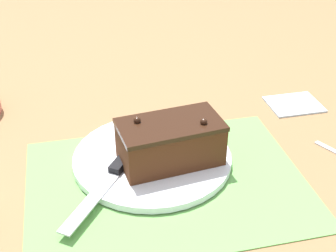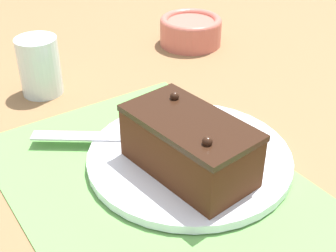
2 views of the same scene
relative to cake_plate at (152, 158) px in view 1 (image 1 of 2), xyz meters
The scene contains 6 objects.
ground_plane 0.07m from the cake_plate, 100.35° to the left, with size 3.00×3.00×0.00m, color olive.
placemat_woven 0.07m from the cake_plate, 100.35° to the left, with size 0.46×0.34×0.00m, color #609E4C.
cake_plate is the anchor object (origin of this frame).
chocolate_cake 0.06m from the cake_plate, 140.97° to the left, with size 0.18×0.11×0.09m.
serving_knife 0.09m from the cake_plate, 30.37° to the left, with size 0.14×0.19×0.01m.
folded_napkin 0.36m from the cake_plate, 158.24° to the right, with size 0.11×0.09×0.01m, color silver.
Camera 1 is at (0.14, 0.60, 0.50)m, focal length 50.00 mm.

